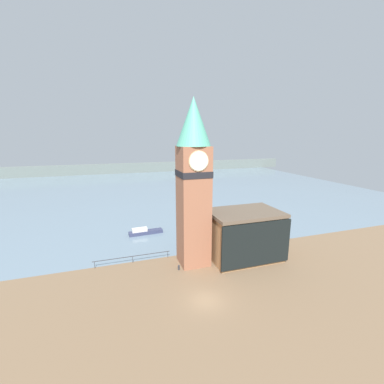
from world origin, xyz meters
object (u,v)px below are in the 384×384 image
at_px(clock_tower, 194,180).
at_px(boat_near, 144,232).
at_px(pier_building, 244,235).
at_px(mooring_bollard_near, 179,267).

xyz_separation_m(clock_tower, boat_near, (-5.61, 14.05, -12.46)).
xyz_separation_m(clock_tower, pier_building, (8.14, -1.00, -9.10)).
bearing_deg(clock_tower, pier_building, -6.99).
bearing_deg(boat_near, clock_tower, -71.73).
height_order(clock_tower, mooring_bollard_near, clock_tower).
distance_m(clock_tower, boat_near, 19.60).
relative_size(clock_tower, boat_near, 3.63).
relative_size(clock_tower, mooring_bollard_near, 32.06).
bearing_deg(pier_building, mooring_bollard_near, -177.24).
xyz_separation_m(clock_tower, mooring_bollard_near, (-2.77, -1.52, -12.56)).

